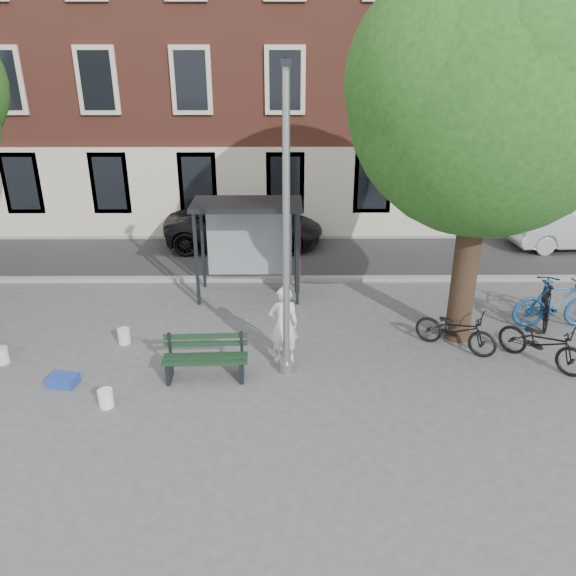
% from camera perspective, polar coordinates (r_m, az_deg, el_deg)
% --- Properties ---
extents(ground, '(90.00, 90.00, 0.00)m').
position_cam_1_polar(ground, '(11.93, -0.16, -8.55)').
color(ground, '#4C4C4F').
rests_on(ground, ground).
extents(road, '(40.00, 4.00, 0.01)m').
position_cam_1_polar(road, '(18.25, -0.25, 3.16)').
color(road, '#28282B').
rests_on(road, ground).
extents(curb_near, '(40.00, 0.25, 0.12)m').
position_cam_1_polar(curb_near, '(16.36, -0.23, 0.92)').
color(curb_near, gray).
rests_on(curb_near, ground).
extents(curb_far, '(40.00, 0.25, 0.12)m').
position_cam_1_polar(curb_far, '(20.12, -0.27, 5.27)').
color(curb_far, gray).
rests_on(curb_far, ground).
extents(building_row, '(30.00, 8.00, 14.00)m').
position_cam_1_polar(building_row, '(23.14, -0.33, 25.08)').
color(building_row, brown).
rests_on(building_row, ground).
extents(lamppost, '(0.28, 0.35, 6.11)m').
position_cam_1_polar(lamppost, '(10.72, -0.18, 4.19)').
color(lamppost, '#9EA0A3').
rests_on(lamppost, ground).
extents(tree_right, '(5.76, 5.60, 8.20)m').
position_cam_1_polar(tree_right, '(12.22, 20.07, 18.82)').
color(tree_right, black).
rests_on(tree_right, ground).
extents(bus_shelter, '(2.85, 1.45, 2.62)m').
position_cam_1_polar(bus_shelter, '(14.90, -2.59, 6.22)').
color(bus_shelter, '#1E2328').
rests_on(bus_shelter, ground).
extents(painter, '(0.71, 0.53, 1.76)m').
position_cam_1_polar(painter, '(11.89, -0.46, -3.78)').
color(painter, white).
rests_on(painter, ground).
extents(bench, '(1.74, 0.63, 0.89)m').
position_cam_1_polar(bench, '(11.69, -8.37, -7.22)').
color(bench, '#1E2328').
rests_on(bench, ground).
extents(bike_a, '(1.90, 1.57, 0.97)m').
position_cam_1_polar(bike_a, '(13.10, 16.68, -4.08)').
color(bike_a, black).
rests_on(bike_a, ground).
extents(bike_b, '(2.07, 0.62, 1.24)m').
position_cam_1_polar(bike_b, '(14.95, 25.59, -1.43)').
color(bike_b, '#194B8B').
rests_on(bike_b, ground).
extents(bike_c, '(1.80, 1.90, 1.02)m').
position_cam_1_polar(bike_c, '(13.14, 24.44, -5.08)').
color(bike_c, black).
rests_on(bike_c, ground).
extents(bike_d, '(1.14, 1.94, 1.12)m').
position_cam_1_polar(bike_d, '(15.07, 24.74, -1.31)').
color(bike_d, black).
rests_on(bike_d, ground).
extents(car_dark, '(5.29, 2.46, 1.47)m').
position_cam_1_polar(car_dark, '(19.20, -4.43, 6.42)').
color(car_dark, black).
rests_on(car_dark, ground).
extents(car_silver, '(4.38, 1.79, 1.41)m').
position_cam_1_polar(car_silver, '(21.22, 27.12, 5.47)').
color(car_silver, '#B4B7BD').
rests_on(car_silver, ground).
extents(blue_crate, '(0.62, 0.50, 0.20)m').
position_cam_1_polar(blue_crate, '(12.35, -21.87, -8.70)').
color(blue_crate, '#213E99').
rests_on(blue_crate, ground).
extents(bucket_a, '(0.34, 0.34, 0.36)m').
position_cam_1_polar(bucket_a, '(13.64, -27.06, -6.11)').
color(bucket_a, silver).
rests_on(bucket_a, ground).
extents(bucket_b, '(0.30, 0.30, 0.36)m').
position_cam_1_polar(bucket_b, '(11.35, -18.02, -10.61)').
color(bucket_b, white).
rests_on(bucket_b, ground).
extents(bucket_c, '(0.35, 0.35, 0.36)m').
position_cam_1_polar(bucket_c, '(13.47, -16.32, -4.72)').
color(bucket_c, silver).
rests_on(bucket_c, ground).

